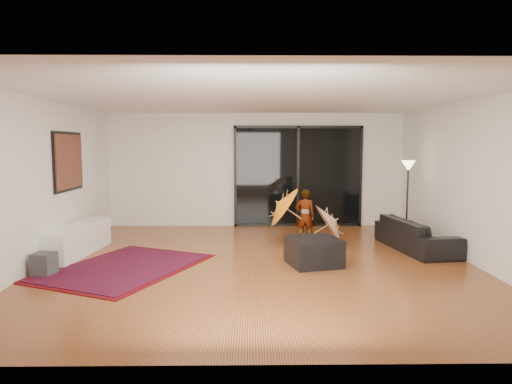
{
  "coord_description": "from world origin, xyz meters",
  "views": [
    {
      "loc": [
        -0.15,
        -7.39,
        1.96
      ],
      "look_at": [
        -0.04,
        0.84,
        1.1
      ],
      "focal_mm": 32.0,
      "sensor_mm": 36.0,
      "label": 1
    }
  ],
  "objects_px": {
    "media_console": "(77,239)",
    "child": "(305,216)",
    "sofa": "(416,234)",
    "ottoman": "(314,251)"
  },
  "relations": [
    {
      "from": "media_console",
      "to": "child",
      "type": "relative_size",
      "value": 1.76
    },
    {
      "from": "media_console",
      "to": "sofa",
      "type": "xyz_separation_m",
      "value": [
        6.2,
        0.26,
        0.02
      ]
    },
    {
      "from": "sofa",
      "to": "child",
      "type": "relative_size",
      "value": 1.83
    },
    {
      "from": "child",
      "to": "ottoman",
      "type": "bearing_deg",
      "value": 93.21
    },
    {
      "from": "child",
      "to": "media_console",
      "type": "bearing_deg",
      "value": 17.12
    },
    {
      "from": "media_console",
      "to": "ottoman",
      "type": "relative_size",
      "value": 2.44
    },
    {
      "from": "media_console",
      "to": "child",
      "type": "bearing_deg",
      "value": 17.12
    },
    {
      "from": "sofa",
      "to": "child",
      "type": "bearing_deg",
      "value": 63.95
    },
    {
      "from": "media_console",
      "to": "child",
      "type": "height_order",
      "value": "child"
    },
    {
      "from": "sofa",
      "to": "ottoman",
      "type": "relative_size",
      "value": 2.54
    }
  ]
}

